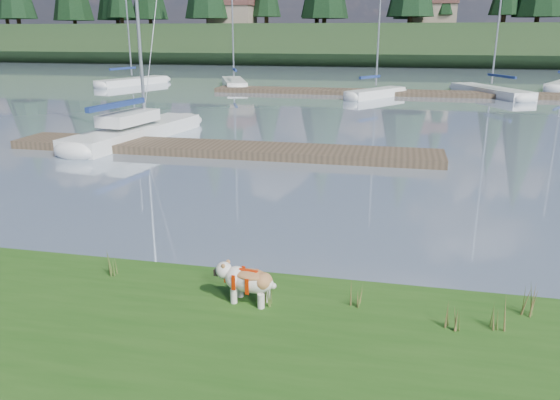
# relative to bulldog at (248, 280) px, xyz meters

# --- Properties ---
(ground) EXTENTS (200.00, 200.00, 0.00)m
(ground) POSITION_rel_bulldog_xyz_m (-0.30, 32.59, -0.71)
(ground) COLOR #8193A7
(ground) RESTS_ON ground
(ridge) EXTENTS (200.00, 20.00, 5.00)m
(ridge) POSITION_rel_bulldog_xyz_m (-0.30, 75.59, 1.79)
(ridge) COLOR #1E3219
(ridge) RESTS_ON ground
(bulldog) EXTENTS (0.99, 0.49, 0.58)m
(bulldog) POSITION_rel_bulldog_xyz_m (0.00, 0.00, 0.00)
(bulldog) COLOR silver
(bulldog) RESTS_ON bank
(sailboat_main) EXTENTS (3.00, 8.64, 12.24)m
(sailboat_main) POSITION_rel_bulldog_xyz_m (-8.39, 13.98, -0.29)
(sailboat_main) COLOR white
(sailboat_main) RESTS_ON ground
(dock_near) EXTENTS (16.00, 2.00, 0.30)m
(dock_near) POSITION_rel_bulldog_xyz_m (-4.30, 11.59, -0.56)
(dock_near) COLOR #4C3D2C
(dock_near) RESTS_ON ground
(dock_far) EXTENTS (26.00, 2.20, 0.30)m
(dock_far) POSITION_rel_bulldog_xyz_m (1.70, 32.59, -0.56)
(dock_far) COLOR #4C3D2C
(dock_far) RESTS_ON ground
(sailboat_bg_0) EXTENTS (4.02, 7.76, 11.21)m
(sailboat_bg_0) POSITION_rel_bulldog_xyz_m (-19.59, 36.09, -0.39)
(sailboat_bg_0) COLOR white
(sailboat_bg_0) RESTS_ON ground
(sailboat_bg_1) EXTENTS (4.24, 7.78, 11.60)m
(sailboat_bg_1) POSITION_rel_bulldog_xyz_m (-11.39, 36.63, -0.39)
(sailboat_bg_1) COLOR white
(sailboat_bg_1) RESTS_ON ground
(sailboat_bg_2) EXTENTS (4.32, 5.79, 9.40)m
(sailboat_bg_2) POSITION_rel_bulldog_xyz_m (0.73, 31.11, -0.38)
(sailboat_bg_2) COLOR white
(sailboat_bg_2) RESTS_ON ground
(sailboat_bg_3) EXTENTS (5.25, 8.57, 12.67)m
(sailboat_bg_3) POSITION_rel_bulldog_xyz_m (7.91, 34.30, -0.39)
(sailboat_bg_3) COLOR white
(sailboat_bg_3) RESTS_ON ground
(weed_0) EXTENTS (0.17, 0.14, 0.52)m
(weed_0) POSITION_rel_bulldog_xyz_m (0.32, -0.04, -0.14)
(weed_0) COLOR #475B23
(weed_0) RESTS_ON bank
(weed_1) EXTENTS (0.17, 0.14, 0.43)m
(weed_1) POSITION_rel_bulldog_xyz_m (1.60, 0.23, -0.18)
(weed_1) COLOR #475B23
(weed_1) RESTS_ON bank
(weed_2) EXTENTS (0.17, 0.14, 0.54)m
(weed_2) POSITION_rel_bulldog_xyz_m (3.55, -0.01, -0.14)
(weed_2) COLOR #475B23
(weed_2) RESTS_ON bank
(weed_3) EXTENTS (0.17, 0.14, 0.46)m
(weed_3) POSITION_rel_bulldog_xyz_m (-2.49, 0.42, -0.17)
(weed_3) COLOR #475B23
(weed_3) RESTS_ON bank
(weed_4) EXTENTS (0.17, 0.14, 0.50)m
(weed_4) POSITION_rel_bulldog_xyz_m (2.93, -0.17, -0.16)
(weed_4) COLOR #475B23
(weed_4) RESTS_ON bank
(weed_5) EXTENTS (0.17, 0.14, 0.69)m
(weed_5) POSITION_rel_bulldog_xyz_m (4.07, 0.47, -0.07)
(weed_5) COLOR #475B23
(weed_5) RESTS_ON bank
(mud_lip) EXTENTS (60.00, 0.50, 0.14)m
(mud_lip) POSITION_rel_bulldog_xyz_m (-0.30, 0.99, -0.64)
(mud_lip) COLOR #33281C
(mud_lip) RESTS_ON ground
(house_0) EXTENTS (6.30, 5.30, 4.65)m
(house_0) POSITION_rel_bulldog_xyz_m (-22.30, 72.59, 6.60)
(house_0) COLOR gray
(house_0) RESTS_ON ridge
(house_1) EXTENTS (6.30, 5.30, 4.65)m
(house_1) POSITION_rel_bulldog_xyz_m (5.70, 73.59, 6.60)
(house_1) COLOR gray
(house_1) RESTS_ON ridge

